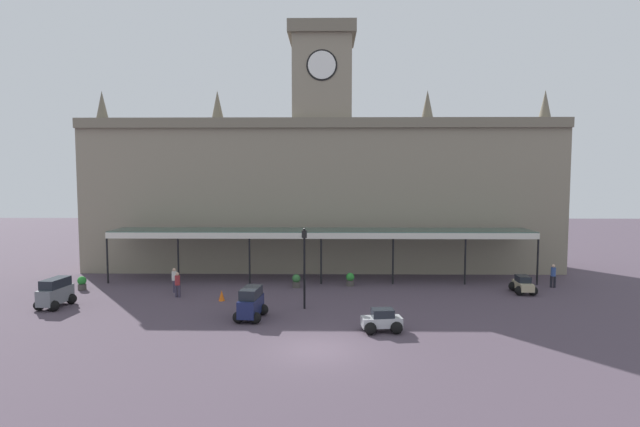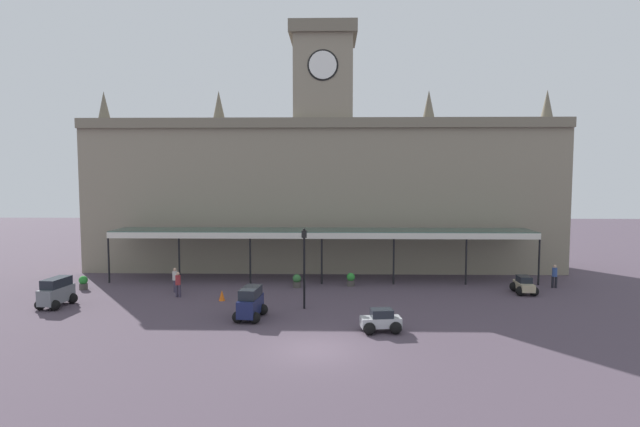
{
  "view_description": "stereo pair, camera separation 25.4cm",
  "coord_description": "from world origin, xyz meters",
  "px_view_note": "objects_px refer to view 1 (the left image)",
  "views": [
    {
      "loc": [
        0.46,
        -22.65,
        8.08
      ],
      "look_at": [
        0.0,
        8.48,
        5.66
      ],
      "focal_mm": 28.24,
      "sensor_mm": 36.0,
      "label": 1
    },
    {
      "loc": [
        0.72,
        -22.64,
        8.08
      ],
      "look_at": [
        0.0,
        8.48,
        5.66
      ],
      "focal_mm": 28.24,
      "sensor_mm": 36.0,
      "label": 2
    }
  ],
  "objects_px": {
    "car_grey_van": "(55,294)",
    "planter_near_kerb": "(82,283)",
    "victorian_lamppost": "(304,259)",
    "traffic_cone": "(222,296)",
    "car_silver_sedan": "(382,322)",
    "pedestrian_beside_cars": "(174,279)",
    "pedestrian_crossing_forecourt": "(178,284)",
    "planter_by_canopy": "(296,281)",
    "car_beige_sedan": "(523,286)",
    "pedestrian_near_entrance": "(553,275)",
    "planter_forecourt_centre": "(350,279)",
    "car_navy_van": "(251,305)"
  },
  "relations": [
    {
      "from": "car_navy_van",
      "to": "car_beige_sedan",
      "type": "bearing_deg",
      "value": 19.97
    },
    {
      "from": "victorian_lamppost",
      "to": "traffic_cone",
      "type": "xyz_separation_m",
      "value": [
        -5.4,
        1.79,
        -2.69
      ]
    },
    {
      "from": "car_grey_van",
      "to": "pedestrian_near_entrance",
      "type": "height_order",
      "value": "car_grey_van"
    },
    {
      "from": "car_grey_van",
      "to": "planter_by_canopy",
      "type": "height_order",
      "value": "car_grey_van"
    },
    {
      "from": "pedestrian_crossing_forecourt",
      "to": "planter_near_kerb",
      "type": "xyz_separation_m",
      "value": [
        -7.35,
        2.02,
        -0.42
      ]
    },
    {
      "from": "car_navy_van",
      "to": "victorian_lamppost",
      "type": "bearing_deg",
      "value": 37.42
    },
    {
      "from": "traffic_cone",
      "to": "planter_forecourt_centre",
      "type": "xyz_separation_m",
      "value": [
        8.43,
        4.44,
        0.15
      ]
    },
    {
      "from": "pedestrian_crossing_forecourt",
      "to": "traffic_cone",
      "type": "xyz_separation_m",
      "value": [
        3.09,
        -0.88,
        -0.57
      ]
    },
    {
      "from": "pedestrian_near_entrance",
      "to": "planter_forecourt_centre",
      "type": "xyz_separation_m",
      "value": [
        -14.51,
        0.27,
        -0.42
      ]
    },
    {
      "from": "pedestrian_near_entrance",
      "to": "car_grey_van",
      "type": "bearing_deg",
      "value": -169.86
    },
    {
      "from": "pedestrian_crossing_forecourt",
      "to": "victorian_lamppost",
      "type": "bearing_deg",
      "value": -17.46
    },
    {
      "from": "car_grey_van",
      "to": "planter_forecourt_centre",
      "type": "bearing_deg",
      "value": 18.57
    },
    {
      "from": "traffic_cone",
      "to": "car_navy_van",
      "type": "bearing_deg",
      "value": -58.09
    },
    {
      "from": "victorian_lamppost",
      "to": "planter_near_kerb",
      "type": "height_order",
      "value": "victorian_lamppost"
    },
    {
      "from": "pedestrian_beside_cars",
      "to": "victorian_lamppost",
      "type": "relative_size",
      "value": 0.34
    },
    {
      "from": "planter_near_kerb",
      "to": "victorian_lamppost",
      "type": "bearing_deg",
      "value": -16.49
    },
    {
      "from": "car_silver_sedan",
      "to": "planter_forecourt_centre",
      "type": "relative_size",
      "value": 2.23
    },
    {
      "from": "traffic_cone",
      "to": "planter_forecourt_centre",
      "type": "relative_size",
      "value": 0.71
    },
    {
      "from": "car_grey_van",
      "to": "planter_forecourt_centre",
      "type": "distance_m",
      "value": 19.24
    },
    {
      "from": "pedestrian_near_entrance",
      "to": "planter_near_kerb",
      "type": "relative_size",
      "value": 1.74
    },
    {
      "from": "car_beige_sedan",
      "to": "planter_forecourt_centre",
      "type": "xyz_separation_m",
      "value": [
        -11.69,
        2.03,
        -0.01
      ]
    },
    {
      "from": "planter_forecourt_centre",
      "to": "car_grey_van",
      "type": "bearing_deg",
      "value": -161.43
    },
    {
      "from": "planter_by_canopy",
      "to": "car_beige_sedan",
      "type": "bearing_deg",
      "value": -5.33
    },
    {
      "from": "planter_forecourt_centre",
      "to": "pedestrian_near_entrance",
      "type": "bearing_deg",
      "value": -1.06
    },
    {
      "from": "car_grey_van",
      "to": "pedestrian_beside_cars",
      "type": "bearing_deg",
      "value": 33.61
    },
    {
      "from": "car_navy_van",
      "to": "traffic_cone",
      "type": "height_order",
      "value": "car_navy_van"
    },
    {
      "from": "car_navy_van",
      "to": "traffic_cone",
      "type": "xyz_separation_m",
      "value": [
        -2.5,
        4.01,
        -0.47
      ]
    },
    {
      "from": "car_beige_sedan",
      "to": "victorian_lamppost",
      "type": "bearing_deg",
      "value": -164.13
    },
    {
      "from": "pedestrian_crossing_forecourt",
      "to": "car_beige_sedan",
      "type": "bearing_deg",
      "value": 3.74
    },
    {
      "from": "car_grey_van",
      "to": "pedestrian_near_entrance",
      "type": "distance_m",
      "value": 33.27
    },
    {
      "from": "pedestrian_crossing_forecourt",
      "to": "victorian_lamppost",
      "type": "xyz_separation_m",
      "value": [
        8.49,
        -2.67,
        2.13
      ]
    },
    {
      "from": "traffic_cone",
      "to": "pedestrian_beside_cars",
      "type": "bearing_deg",
      "value": 148.13
    },
    {
      "from": "car_silver_sedan",
      "to": "victorian_lamppost",
      "type": "height_order",
      "value": "victorian_lamppost"
    },
    {
      "from": "car_beige_sedan",
      "to": "pedestrian_near_entrance",
      "type": "xyz_separation_m",
      "value": [
        2.82,
        1.77,
        0.41
      ]
    },
    {
      "from": "car_beige_sedan",
      "to": "traffic_cone",
      "type": "bearing_deg",
      "value": -173.2
    },
    {
      "from": "planter_near_kerb",
      "to": "planter_by_canopy",
      "type": "bearing_deg",
      "value": 3.63
    },
    {
      "from": "car_beige_sedan",
      "to": "pedestrian_beside_cars",
      "type": "distance_m",
      "value": 23.88
    },
    {
      "from": "planter_forecourt_centre",
      "to": "planter_by_canopy",
      "type": "distance_m",
      "value": 3.93
    },
    {
      "from": "car_beige_sedan",
      "to": "pedestrian_near_entrance",
      "type": "height_order",
      "value": "pedestrian_near_entrance"
    },
    {
      "from": "car_silver_sedan",
      "to": "traffic_cone",
      "type": "relative_size",
      "value": 3.13
    },
    {
      "from": "planter_forecourt_centre",
      "to": "planter_by_canopy",
      "type": "xyz_separation_m",
      "value": [
        -3.88,
        -0.58,
        0.0
      ]
    },
    {
      "from": "car_silver_sedan",
      "to": "planter_near_kerb",
      "type": "relative_size",
      "value": 2.23
    },
    {
      "from": "planter_forecourt_centre",
      "to": "traffic_cone",
      "type": "bearing_deg",
      "value": -152.26
    },
    {
      "from": "car_beige_sedan",
      "to": "pedestrian_beside_cars",
      "type": "bearing_deg",
      "value": -179.84
    },
    {
      "from": "pedestrian_beside_cars",
      "to": "planter_forecourt_centre",
      "type": "distance_m",
      "value": 12.37
    },
    {
      "from": "car_grey_van",
      "to": "planter_near_kerb",
      "type": "relative_size",
      "value": 2.59
    },
    {
      "from": "car_navy_van",
      "to": "planter_by_canopy",
      "type": "bearing_deg",
      "value": 75.33
    },
    {
      "from": "pedestrian_beside_cars",
      "to": "traffic_cone",
      "type": "relative_size",
      "value": 2.44
    },
    {
      "from": "planter_near_kerb",
      "to": "planter_forecourt_centre",
      "type": "relative_size",
      "value": 1.0
    },
    {
      "from": "car_beige_sedan",
      "to": "car_grey_van",
      "type": "height_order",
      "value": "car_grey_van"
    }
  ]
}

